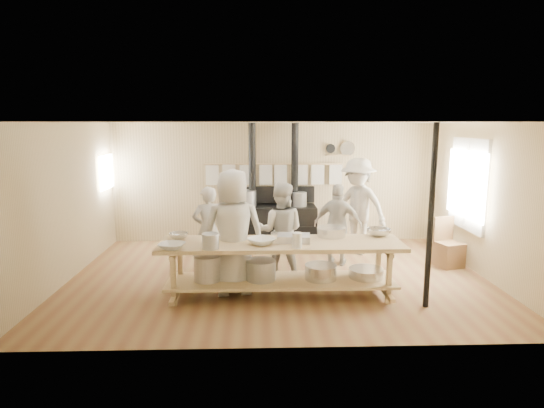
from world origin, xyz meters
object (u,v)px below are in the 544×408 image
at_px(chair, 448,252).
at_px(roasting_pan, 294,238).
at_px(cook_by_window, 358,206).
at_px(cook_right, 338,225).
at_px(cook_center, 234,232).
at_px(cook_left, 281,231).
at_px(prep_table, 280,263).
at_px(cook_far_left, 208,229).
at_px(stove, 273,221).

relative_size(chair, roasting_pan, 1.87).
bearing_deg(roasting_pan, cook_by_window, 57.41).
bearing_deg(cook_right, cook_by_window, -105.36).
relative_size(cook_by_window, roasting_pan, 4.01).
relative_size(cook_center, cook_right, 1.28).
height_order(cook_right, chair, cook_right).
bearing_deg(cook_left, prep_table, 96.77).
bearing_deg(cook_by_window, chair, 9.86).
bearing_deg(cook_right, prep_table, 73.30).
bearing_deg(cook_center, cook_far_left, -73.89).
height_order(stove, cook_right, stove).
distance_m(stove, cook_center, 2.97).
xyz_separation_m(cook_left, cook_center, (-0.75, -0.66, 0.15)).
height_order(cook_right, roasting_pan, cook_right).
bearing_deg(cook_by_window, stove, -162.03).
height_order(stove, cook_left, stove).
distance_m(stove, cook_right, 1.87).
xyz_separation_m(cook_by_window, chair, (1.49, -0.91, -0.70)).
bearing_deg(cook_center, prep_table, 157.58).
distance_m(stove, cook_by_window, 1.86).
height_order(prep_table, chair, chair).
bearing_deg(stove, cook_far_left, -124.33).
relative_size(cook_center, chair, 2.15).
bearing_deg(chair, cook_by_window, 132.62).
distance_m(cook_center, cook_by_window, 3.18).
relative_size(cook_left, chair, 1.83).
bearing_deg(cook_left, cook_by_window, -127.83).
bearing_deg(cook_center, cook_left, -147.31).
bearing_deg(cook_right, roasting_pan, 78.07).
relative_size(cook_center, roasting_pan, 4.02).
relative_size(stove, cook_far_left, 1.72).
relative_size(stove, prep_table, 0.72).
relative_size(prep_table, cook_center, 1.87).
bearing_deg(prep_table, cook_right, 53.80).
height_order(cook_right, cook_by_window, cook_by_window).
relative_size(stove, cook_left, 1.59).
distance_m(stove, prep_table, 3.02).
height_order(cook_by_window, chair, cook_by_window).
distance_m(cook_left, chair, 3.21).
distance_m(cook_center, roasting_pan, 0.91).
relative_size(cook_center, cook_by_window, 1.00).
xyz_separation_m(cook_far_left, cook_by_window, (2.86, 1.05, 0.20)).
xyz_separation_m(cook_far_left, cook_left, (1.25, -0.42, 0.06)).
bearing_deg(roasting_pan, cook_right, 58.57).
distance_m(stove, chair, 3.55).
xyz_separation_m(cook_center, chair, (3.86, 1.22, -0.70)).
bearing_deg(chair, cook_right, 159.54).
bearing_deg(prep_table, cook_left, 86.97).
bearing_deg(cook_left, cook_center, 51.29).
distance_m(cook_right, chair, 2.08).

